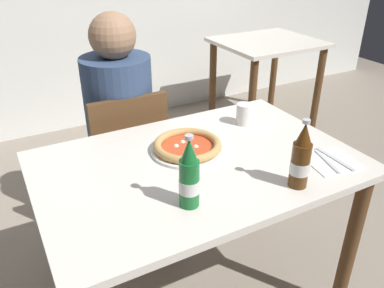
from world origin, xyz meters
TOP-DOWN VIEW (x-y plane):
  - dining_table_main at (0.00, 0.00)m, footprint 1.20×0.80m
  - chair_behind_table at (-0.09, 0.61)m, footprint 0.41×0.41m
  - diner_seated at (-0.09, 0.66)m, footprint 0.34×0.34m
  - dining_table_background at (1.44, 1.41)m, footprint 0.80×0.70m
  - pizza_margherita_near at (-0.00, 0.09)m, footprint 0.29×0.29m
  - beer_bottle_left at (0.22, -0.30)m, footprint 0.07×0.07m
  - beer_bottle_center at (-0.16, -0.22)m, footprint 0.07×0.07m
  - napkin_with_cutlery at (0.44, -0.24)m, footprint 0.21×0.21m
  - paper_cup at (0.35, 0.19)m, footprint 0.07×0.07m

SIDE VIEW (x-z plane):
  - chair_behind_table at x=-0.09m, z-range 0.06..0.91m
  - diner_seated at x=-0.09m, z-range -0.02..1.19m
  - dining_table_background at x=1.44m, z-range 0.22..0.97m
  - dining_table_main at x=0.00m, z-range 0.26..1.01m
  - napkin_with_cutlery at x=0.44m, z-range 0.75..0.76m
  - pizza_margherita_near at x=0.00m, z-range 0.75..0.79m
  - paper_cup at x=0.35m, z-range 0.75..0.84m
  - beer_bottle_left at x=0.22m, z-range 0.73..0.98m
  - beer_bottle_center at x=-0.16m, z-range 0.73..0.98m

